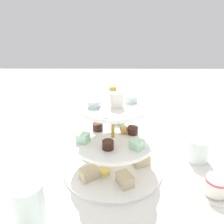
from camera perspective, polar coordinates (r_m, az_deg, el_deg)
The scene contains 6 objects.
ground_plane at distance 0.72m, azimuth 0.00°, elevation -13.53°, with size 2.40×2.40×0.00m, color silver.
tiered_serving_stand at distance 0.67m, azimuth 0.01°, elevation -8.20°, with size 0.29×0.29×0.26m.
water_glass_tall_right at distance 0.56m, azimuth -19.62°, elevation -20.93°, with size 0.07×0.07×0.12m, color silver.
water_glass_short_left at distance 0.78m, azimuth 20.09°, elevation -8.65°, with size 0.06×0.06×0.07m, color silver.
teacup_with_saucer at distance 0.68m, azimuth 23.73°, elevation -16.28°, with size 0.09×0.09×0.05m.
butter_knife_left at distance 0.90m, azimuth -17.84°, elevation -6.34°, with size 0.17×0.01×0.00m, color silver.
Camera 1 is at (0.57, 0.00, 0.44)m, focal length 37.64 mm.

